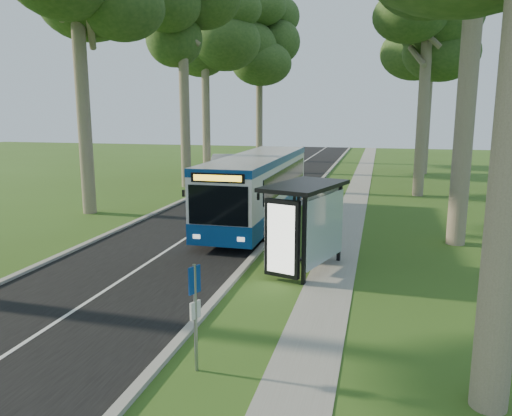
# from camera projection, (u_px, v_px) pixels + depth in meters

# --- Properties ---
(ground) EXTENTS (120.00, 120.00, 0.00)m
(ground) POSITION_uv_depth(u_px,v_px,m) (238.00, 276.00, 16.43)
(ground) COLOR #36561A
(ground) RESTS_ON ground
(road) EXTENTS (7.00, 100.00, 0.02)m
(road) POSITION_uv_depth(u_px,v_px,m) (227.00, 212.00, 26.78)
(road) COLOR black
(road) RESTS_ON ground
(kerb_east) EXTENTS (0.25, 100.00, 0.12)m
(kerb_east) POSITION_uv_depth(u_px,v_px,m) (291.00, 214.00, 25.94)
(kerb_east) COLOR #9E9B93
(kerb_east) RESTS_ON ground
(kerb_west) EXTENTS (0.25, 100.00, 0.12)m
(kerb_west) POSITION_uv_depth(u_px,v_px,m) (167.00, 208.00, 27.60)
(kerb_west) COLOR #9E9B93
(kerb_west) RESTS_ON ground
(centre_line) EXTENTS (0.12, 100.00, 0.00)m
(centre_line) POSITION_uv_depth(u_px,v_px,m) (227.00, 212.00, 26.78)
(centre_line) COLOR white
(centre_line) RESTS_ON road
(footpath) EXTENTS (1.50, 100.00, 0.02)m
(footpath) POSITION_uv_depth(u_px,v_px,m) (350.00, 218.00, 25.24)
(footpath) COLOR gray
(footpath) RESTS_ON ground
(bus) EXTENTS (2.61, 12.30, 3.26)m
(bus) POSITION_uv_depth(u_px,v_px,m) (258.00, 188.00, 24.09)
(bus) COLOR white
(bus) RESTS_ON ground
(bus_stop_sign) EXTENTS (0.16, 0.32, 2.31)m
(bus_stop_sign) POSITION_uv_depth(u_px,v_px,m) (195.00, 305.00, 10.15)
(bus_stop_sign) COLOR gray
(bus_stop_sign) RESTS_ON ground
(bus_shelter) EXTENTS (2.79, 3.83, 2.95)m
(bus_shelter) POSITION_uv_depth(u_px,v_px,m) (307.00, 212.00, 16.29)
(bus_shelter) COLOR black
(bus_shelter) RESTS_ON ground
(litter_bin) EXTENTS (0.48, 0.48, 0.85)m
(litter_bin) POSITION_uv_depth(u_px,v_px,m) (309.00, 213.00, 24.32)
(litter_bin) COLOR black
(litter_bin) RESTS_ON ground
(car_white) EXTENTS (2.37, 4.74, 1.55)m
(car_white) POSITION_uv_depth(u_px,v_px,m) (225.00, 163.00, 44.66)
(car_white) COLOR silver
(car_white) RESTS_ON ground
(car_silver) EXTENTS (2.66, 5.27, 1.66)m
(car_silver) POSITION_uv_depth(u_px,v_px,m) (222.00, 164.00, 42.75)
(car_silver) COLOR #999CA0
(car_silver) RESTS_ON ground
(tree_west_c) EXTENTS (5.20, 5.20, 15.98)m
(tree_west_c) POSITION_uv_depth(u_px,v_px,m) (182.00, 12.00, 33.44)
(tree_west_c) COLOR #7A6B56
(tree_west_c) RESTS_ON ground
(tree_west_d) EXTENTS (5.20, 5.20, 16.83)m
(tree_west_d) POSITION_uv_depth(u_px,v_px,m) (204.00, 28.00, 43.32)
(tree_west_d) COLOR #7A6B56
(tree_west_d) RESTS_ON ground
(tree_west_e) EXTENTS (5.20, 5.20, 16.65)m
(tree_west_e) POSITION_uv_depth(u_px,v_px,m) (259.00, 43.00, 52.28)
(tree_west_e) COLOR #7A6B56
(tree_west_e) RESTS_ON ground
(tree_east_c) EXTENTS (5.20, 5.20, 14.97)m
(tree_east_c) POSITION_uv_depth(u_px,v_px,m) (429.00, 13.00, 29.83)
(tree_east_c) COLOR #7A6B56
(tree_east_c) RESTS_ON ground
(tree_east_d) EXTENTS (5.20, 5.20, 15.38)m
(tree_east_d) POSITION_uv_depth(u_px,v_px,m) (432.00, 36.00, 40.92)
(tree_east_d) COLOR #7A6B56
(tree_east_d) RESTS_ON ground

